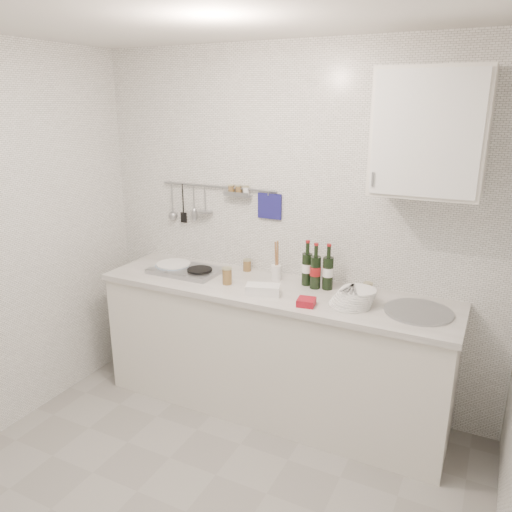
{
  "coord_description": "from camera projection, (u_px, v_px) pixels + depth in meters",
  "views": [
    {
      "loc": [
        1.3,
        -1.77,
        2.11
      ],
      "look_at": [
        -0.03,
        0.9,
        1.19
      ],
      "focal_mm": 35.0,
      "sensor_mm": 36.0,
      "label": 1
    }
  ],
  "objects": [
    {
      "name": "wall_rail",
      "position": [
        215.0,
        199.0,
        3.69
      ],
      "size": [
        0.98,
        0.09,
        0.34
      ],
      "color": "#93969B",
      "rests_on": "back_wall"
    },
    {
      "name": "floor",
      "position": [
        186.0,
        512.0,
        2.69
      ],
      "size": [
        3.0,
        3.0,
        0.0
      ],
      "primitive_type": "plane",
      "color": "gray",
      "rests_on": "ground"
    },
    {
      "name": "jar_b",
      "position": [
        368.0,
        288.0,
        3.23
      ],
      "size": [
        0.06,
        0.06,
        0.08
      ],
      "rotation": [
        0.0,
        0.0,
        -0.44
      ],
      "color": "brown",
      "rests_on": "counter"
    },
    {
      "name": "strawberry_punnet",
      "position": [
        306.0,
        302.0,
        3.05
      ],
      "size": [
        0.12,
        0.12,
        0.04
      ],
      "primitive_type": "cube",
      "rotation": [
        0.0,
        0.0,
        0.15
      ],
      "color": "#B1132D",
      "rests_on": "counter"
    },
    {
      "name": "butter_dish",
      "position": [
        263.0,
        290.0,
        3.22
      ],
      "size": [
        0.24,
        0.17,
        0.07
      ],
      "primitive_type": "cube",
      "rotation": [
        0.0,
        0.0,
        0.32
      ],
      "color": "white",
      "rests_on": "counter"
    },
    {
      "name": "wall_cabinet",
      "position": [
        430.0,
        133.0,
        2.77
      ],
      "size": [
        0.6,
        0.38,
        0.7
      ],
      "color": "silver",
      "rests_on": "back_wall"
    },
    {
      "name": "wine_bottles",
      "position": [
        317.0,
        265.0,
        3.32
      ],
      "size": [
        0.23,
        0.11,
        0.31
      ],
      "rotation": [
        0.0,
        0.0,
        -0.11
      ],
      "color": "black",
      "rests_on": "counter"
    },
    {
      "name": "plate_stack_hob",
      "position": [
        172.0,
        266.0,
        3.72
      ],
      "size": [
        0.28,
        0.27,
        0.04
      ],
      "rotation": [
        0.0,
        0.0,
        0.36
      ],
      "color": "#5387BD",
      "rests_on": "counter"
    },
    {
      "name": "jar_a",
      "position": [
        247.0,
        265.0,
        3.67
      ],
      "size": [
        0.06,
        0.06,
        0.09
      ],
      "rotation": [
        0.0,
        0.0,
        0.18
      ],
      "color": "brown",
      "rests_on": "counter"
    },
    {
      "name": "jar_d",
      "position": [
        227.0,
        276.0,
        3.4
      ],
      "size": [
        0.07,
        0.07,
        0.12
      ],
      "rotation": [
        0.0,
        0.0,
        -0.25
      ],
      "color": "brown",
      "rests_on": "counter"
    },
    {
      "name": "counter",
      "position": [
        273.0,
        352.0,
        3.5
      ],
      "size": [
        2.44,
        0.64,
        0.96
      ],
      "color": "silver",
      "rests_on": "floor"
    },
    {
      "name": "utensil_crock",
      "position": [
        276.0,
        270.0,
        3.49
      ],
      "size": [
        0.07,
        0.07,
        0.29
      ],
      "rotation": [
        0.0,
        0.0,
        0.39
      ],
      "color": "white",
      "rests_on": "counter"
    },
    {
      "name": "back_wall",
      "position": [
        291.0,
        230.0,
        3.52
      ],
      "size": [
        3.0,
        0.02,
        2.5
      ],
      "primitive_type": "cube",
      "color": "silver",
      "rests_on": "floor"
    },
    {
      "name": "jar_c",
      "position": [
        365.0,
        293.0,
        3.15
      ],
      "size": [
        0.07,
        0.07,
        0.08
      ],
      "rotation": [
        0.0,
        0.0,
        -0.41
      ],
      "color": "brown",
      "rests_on": "counter"
    },
    {
      "name": "plate_stack_sink",
      "position": [
        354.0,
        298.0,
        3.05
      ],
      "size": [
        0.28,
        0.26,
        0.11
      ],
      "rotation": [
        0.0,
        0.0,
        0.08
      ],
      "color": "white",
      "rests_on": "counter"
    }
  ]
}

